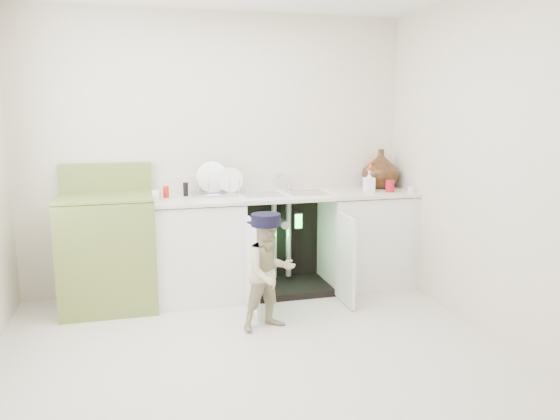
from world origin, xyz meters
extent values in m
plane|color=beige|center=(0.00, 0.00, 0.00)|extent=(3.50, 3.50, 0.00)
cube|color=beige|center=(0.00, 1.50, 1.25)|extent=(3.50, 2.50, 0.02)
cube|color=beige|center=(0.00, -1.50, 1.25)|extent=(3.50, 2.50, 0.02)
cube|color=beige|center=(1.75, 0.00, 1.25)|extent=(2.50, 3.00, 0.02)
cube|color=silver|center=(-0.25, 1.20, 0.43)|extent=(0.80, 0.60, 0.86)
cube|color=silver|center=(1.35, 1.20, 0.43)|extent=(0.80, 0.60, 0.86)
cube|color=black|center=(0.55, 1.47, 0.43)|extent=(0.80, 0.06, 0.86)
cube|color=black|center=(0.55, 1.20, 0.03)|extent=(0.80, 0.60, 0.06)
cylinder|color=gray|center=(0.48, 1.30, 0.45)|extent=(0.05, 0.05, 0.70)
cylinder|color=gray|center=(0.62, 1.30, 0.45)|extent=(0.05, 0.05, 0.70)
cylinder|color=gray|center=(0.55, 1.25, 0.62)|extent=(0.07, 0.18, 0.07)
cube|color=silver|center=(0.15, 0.70, 0.40)|extent=(0.03, 0.40, 0.76)
cube|color=silver|center=(0.95, 0.70, 0.40)|extent=(0.02, 0.40, 0.76)
cube|color=beige|center=(0.55, 1.20, 0.89)|extent=(2.44, 0.64, 0.03)
cube|color=beige|center=(0.55, 1.49, 0.98)|extent=(2.44, 0.02, 0.15)
cube|color=white|center=(0.55, 1.20, 0.90)|extent=(0.85, 0.55, 0.02)
cube|color=gray|center=(0.34, 1.20, 0.91)|extent=(0.34, 0.40, 0.01)
cube|color=gray|center=(0.76, 1.20, 0.91)|extent=(0.34, 0.40, 0.01)
cylinder|color=silver|center=(0.55, 1.42, 0.99)|extent=(0.03, 0.03, 0.17)
cylinder|color=silver|center=(0.55, 1.36, 1.06)|extent=(0.02, 0.14, 0.02)
cylinder|color=silver|center=(0.66, 1.42, 0.94)|extent=(0.04, 0.04, 0.06)
cylinder|color=white|center=(1.68, 0.89, 0.55)|extent=(0.01, 0.01, 0.70)
cube|color=white|center=(1.68, 0.98, 0.93)|extent=(0.04, 0.02, 0.06)
cube|color=silver|center=(-0.03, 1.32, 0.91)|extent=(0.45, 0.30, 0.02)
cylinder|color=silver|center=(-0.07, 1.34, 0.99)|extent=(0.28, 0.10, 0.27)
cylinder|color=white|center=(0.09, 1.32, 0.98)|extent=(0.22, 0.06, 0.22)
cylinder|color=silver|center=(-0.22, 1.22, 0.99)|extent=(0.01, 0.01, 0.13)
cylinder|color=silver|center=(-0.12, 1.22, 0.99)|extent=(0.01, 0.01, 0.13)
cylinder|color=silver|center=(-0.03, 1.22, 0.99)|extent=(0.01, 0.01, 0.13)
cylinder|color=silver|center=(0.06, 1.22, 0.99)|extent=(0.01, 0.01, 0.13)
cylinder|color=silver|center=(0.15, 1.22, 0.99)|extent=(0.01, 0.01, 0.13)
imported|color=#482114|center=(1.55, 1.34, 1.09)|extent=(0.36, 0.36, 0.37)
imported|color=#F3520C|center=(1.43, 1.30, 1.04)|extent=(0.10, 0.11, 0.27)
imported|color=white|center=(1.34, 1.14, 1.00)|extent=(0.09, 0.09, 0.19)
cylinder|color=#B00F20|center=(1.53, 1.08, 0.96)|extent=(0.08, 0.08, 0.11)
cylinder|color=red|center=(-0.48, 1.28, 0.95)|extent=(0.05, 0.05, 0.10)
cylinder|color=#BCB38A|center=(-0.56, 1.20, 0.94)|extent=(0.06, 0.06, 0.08)
cylinder|color=black|center=(-0.31, 1.32, 0.96)|extent=(0.04, 0.04, 0.12)
cube|color=white|center=(-0.58, 1.10, 0.95)|extent=(0.05, 0.05, 0.09)
cube|color=olive|center=(-0.98, 1.18, 0.47)|extent=(0.77, 0.65, 0.93)
cube|color=olive|center=(-0.98, 1.18, 0.95)|extent=(0.77, 0.65, 0.02)
cube|color=olive|center=(-0.98, 1.46, 1.07)|extent=(0.77, 0.06, 0.24)
cylinder|color=black|center=(-1.18, 1.02, 0.94)|extent=(0.17, 0.17, 0.02)
cylinder|color=silver|center=(-1.18, 1.02, 0.95)|extent=(0.20, 0.20, 0.01)
cylinder|color=black|center=(-1.18, 1.33, 0.94)|extent=(0.17, 0.17, 0.02)
cylinder|color=silver|center=(-1.18, 1.33, 0.95)|extent=(0.20, 0.20, 0.01)
cylinder|color=black|center=(-0.79, 1.02, 0.94)|extent=(0.17, 0.17, 0.02)
cylinder|color=silver|center=(-0.79, 1.02, 0.95)|extent=(0.20, 0.20, 0.01)
cylinder|color=black|center=(-0.79, 1.33, 0.94)|extent=(0.17, 0.17, 0.02)
cylinder|color=silver|center=(-0.79, 1.33, 0.95)|extent=(0.20, 0.20, 0.01)
imported|color=#C7BE8F|center=(0.21, 0.38, 0.44)|extent=(0.50, 0.43, 0.88)
cylinder|color=black|center=(0.21, 0.38, 0.85)|extent=(0.27, 0.27, 0.09)
cube|color=black|center=(0.18, 0.47, 0.81)|extent=(0.19, 0.13, 0.01)
cube|color=black|center=(0.58, 0.86, 0.72)|extent=(0.07, 0.01, 0.14)
cube|color=#26F23F|center=(0.58, 0.85, 0.72)|extent=(0.06, 0.00, 0.12)
camera|label=1|loc=(-0.74, -3.46, 1.66)|focal=35.00mm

